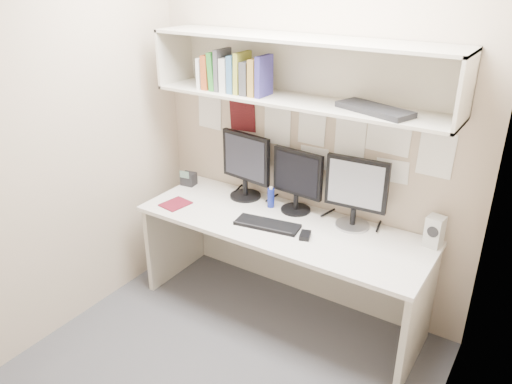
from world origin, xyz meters
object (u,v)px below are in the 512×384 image
Objects in this scene: keyboard at (267,225)px; speaker at (434,231)px; desk_phone at (189,179)px; monitor_right at (356,190)px; monitor_left at (246,163)px; maroon_notebook at (176,204)px; monitor_center at (297,178)px; desk at (281,268)px.

keyboard is 1.05m from speaker.
monitor_right is at bearing -5.07° from desk_phone.
monitor_left is 2.50× the size of maroon_notebook.
maroon_notebook is (-0.73, -0.08, -0.01)m from keyboard.
monitor_left is at bearing -174.92° from monitor_center.
speaker is (1.37, 0.03, -0.17)m from monitor_left.
keyboard is 2.19× the size of speaker.
keyboard is at bearing -150.95° from monitor_right.
maroon_notebook is (-1.72, -0.42, -0.09)m from speaker.
monitor_center is at bearing 92.72° from desk.
monitor_left is at bearing 56.98° from maroon_notebook.
monitor_left is 0.55m from keyboard.
monitor_center is 3.45× the size of desk_phone.
keyboard is at bearing -23.54° from desk_phone.
desk is 0.80m from monitor_left.
speaker is (0.93, 0.24, 0.46)m from desk.
monitor_left is (-0.44, 0.22, 0.63)m from desk.
speaker reaches higher than desk.
desk is 10.17× the size of maroon_notebook.
monitor_right is 1.10× the size of keyboard.
monitor_left is 3.81× the size of desk_phone.
desk_phone is at bearing -171.04° from monitor_center.
speaker is at bearing -5.03° from desk_phone.
monitor_center reaches higher than maroon_notebook.
monitor_right reaches higher than desk.
monitor_right is at bearing 27.71° from desk.
keyboard is (-0.05, -0.31, -0.23)m from monitor_center.
maroon_notebook is at bearing -123.92° from monitor_left.
monitor_center is at bearing 175.68° from monitor_right.
desk_phone is (-0.88, 0.25, 0.04)m from keyboard.
keyboard is (-0.06, -0.09, 0.37)m from desk.
monitor_right reaches higher than keyboard.
desk is 0.65m from monitor_center.
speaker is 1.77m from maroon_notebook.
monitor_left reaches higher than keyboard.
maroon_notebook is 0.37m from desk_phone.
desk_phone is (-0.93, -0.06, -0.19)m from monitor_center.
speaker is at bearing 6.59° from monitor_center.
desk is at bearing 21.04° from maroon_notebook.
speaker is at bearing 8.49° from monitor_left.
monitor_center is 0.93× the size of monitor_right.
maroon_notebook is at bearing -166.08° from monitor_right.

